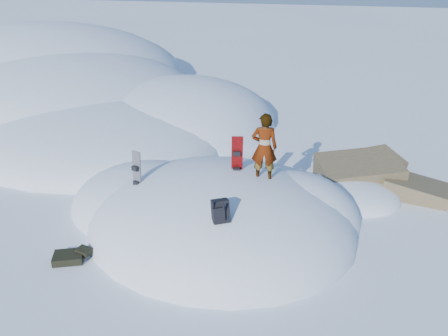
% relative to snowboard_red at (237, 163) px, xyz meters
% --- Properties ---
extents(ground, '(120.00, 120.00, 0.00)m').
position_rel_snowboard_red_xyz_m(ground, '(-0.32, -0.51, -1.65)').
color(ground, white).
rests_on(ground, ground).
extents(snow_mound, '(8.00, 6.00, 3.00)m').
position_rel_snowboard_red_xyz_m(snow_mound, '(-0.50, -0.27, -1.65)').
color(snow_mound, silver).
rests_on(snow_mound, ground).
extents(snow_ridge, '(21.50, 18.50, 6.40)m').
position_rel_snowboard_red_xyz_m(snow_ridge, '(-10.76, 9.34, -1.65)').
color(snow_ridge, silver).
rests_on(snow_ridge, ground).
extents(rock_outcrop, '(4.68, 4.41, 1.68)m').
position_rel_snowboard_red_xyz_m(rock_outcrop, '(3.39, 2.50, -1.63)').
color(rock_outcrop, brown).
rests_on(rock_outcrop, ground).
extents(snowboard_red, '(0.33, 0.27, 1.54)m').
position_rel_snowboard_red_xyz_m(snowboard_red, '(0.00, 0.00, 0.00)').
color(snowboard_red, '#AE090B').
rests_on(snowboard_red, snow_mound).
extents(snowboard_dark, '(0.29, 0.24, 1.40)m').
position_rel_snowboard_red_xyz_m(snowboard_dark, '(-2.43, -0.78, -0.30)').
color(snowboard_dark, black).
rests_on(snowboard_dark, snow_mound).
extents(backpack, '(0.48, 0.53, 0.59)m').
position_rel_snowboard_red_xyz_m(backpack, '(0.07, -2.11, -0.17)').
color(backpack, black).
rests_on(backpack, snow_mound).
extents(gear_pile, '(0.91, 0.71, 0.24)m').
position_rel_snowboard_red_xyz_m(gear_pile, '(-3.36, -2.67, -1.53)').
color(gear_pile, black).
rests_on(gear_pile, ground).
extents(person, '(0.68, 0.50, 1.74)m').
position_rel_snowboard_red_xyz_m(person, '(0.70, -0.17, 0.57)').
color(person, slate).
rests_on(person, snow_mound).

